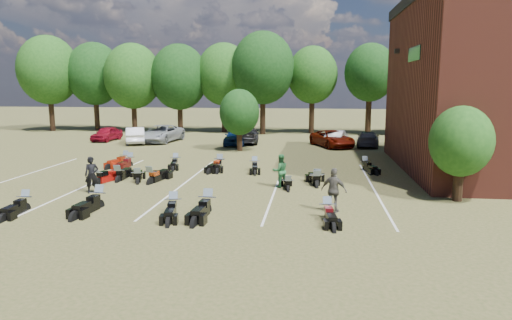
% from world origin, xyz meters
% --- Properties ---
extents(ground, '(160.00, 160.00, 0.00)m').
position_xyz_m(ground, '(0.00, 0.00, 0.00)').
color(ground, brown).
rests_on(ground, ground).
extents(car_0, '(1.88, 4.04, 1.34)m').
position_xyz_m(car_0, '(-15.51, 20.34, 0.67)').
color(car_0, maroon).
rests_on(car_0, ground).
extents(car_1, '(3.12, 4.76, 1.48)m').
position_xyz_m(car_1, '(-12.07, 18.82, 0.74)').
color(car_1, silver).
rests_on(car_1, ground).
extents(car_2, '(3.33, 5.92, 1.56)m').
position_xyz_m(car_2, '(-10.08, 20.13, 0.78)').
color(car_2, gray).
rests_on(car_2, ground).
extents(car_3, '(2.65, 5.45, 1.53)m').
position_xyz_m(car_3, '(-2.15, 20.49, 0.76)').
color(car_3, black).
rests_on(car_3, ground).
extents(car_4, '(1.76, 4.36, 1.48)m').
position_xyz_m(car_4, '(-2.88, 18.97, 0.74)').
color(car_4, '#0B234F').
rests_on(car_4, ground).
extents(car_5, '(2.32, 4.32, 1.35)m').
position_xyz_m(car_5, '(5.89, 19.75, 0.68)').
color(car_5, '#A8A9A4').
rests_on(car_5, ground).
extents(car_6, '(4.20, 5.55, 1.40)m').
position_xyz_m(car_6, '(5.49, 18.76, 0.70)').
color(car_6, '#601105').
rests_on(car_6, ground).
extents(car_7, '(2.40, 4.69, 1.30)m').
position_xyz_m(car_7, '(8.56, 19.40, 0.65)').
color(car_7, '#3A393E').
rests_on(car_7, ground).
extents(person_black, '(0.78, 0.67, 1.81)m').
position_xyz_m(person_black, '(-6.89, 0.33, 0.91)').
color(person_black, black).
rests_on(person_black, ground).
extents(person_green, '(1.03, 0.94, 1.74)m').
position_xyz_m(person_green, '(2.21, 2.75, 0.87)').
color(person_green, '#256433').
rests_on(person_green, ground).
extents(person_grey, '(1.19, 0.84, 1.88)m').
position_xyz_m(person_grey, '(4.77, -1.68, 0.94)').
color(person_grey, '#504C44').
rests_on(person_grey, ground).
extents(motorcycle_0, '(0.85, 2.25, 1.23)m').
position_xyz_m(motorcycle_0, '(-8.22, -3.03, 0.00)').
color(motorcycle_0, black).
rests_on(motorcycle_0, ground).
extents(motorcycle_2, '(0.99, 2.55, 1.39)m').
position_xyz_m(motorcycle_2, '(-5.30, -2.28, 0.00)').
color(motorcycle_2, black).
rests_on(motorcycle_2, ground).
extents(motorcycle_3, '(0.93, 2.56, 1.40)m').
position_xyz_m(motorcycle_3, '(-0.45, -2.43, 0.00)').
color(motorcycle_3, black).
rests_on(motorcycle_3, ground).
extents(motorcycle_4, '(1.12, 2.37, 1.27)m').
position_xyz_m(motorcycle_4, '(-1.82, -2.73, 0.00)').
color(motorcycle_4, black).
rests_on(motorcycle_4, ground).
extents(motorcycle_5, '(0.94, 2.25, 1.22)m').
position_xyz_m(motorcycle_5, '(4.48, -2.61, 0.00)').
color(motorcycle_5, black).
rests_on(motorcycle_5, ground).
extents(motorcycle_7, '(1.49, 2.61, 1.39)m').
position_xyz_m(motorcycle_7, '(-7.54, 2.18, 0.00)').
color(motorcycle_7, '#9B0F0B').
rests_on(motorcycle_7, ground).
extents(motorcycle_8, '(1.25, 2.57, 1.37)m').
position_xyz_m(motorcycle_8, '(-4.76, 2.68, 0.00)').
color(motorcycle_8, black).
rests_on(motorcycle_8, ground).
extents(motorcycle_9, '(0.85, 2.41, 1.33)m').
position_xyz_m(motorcycle_9, '(-6.72, 2.97, 0.00)').
color(motorcycle_9, black).
rests_on(motorcycle_9, ground).
extents(motorcycle_10, '(1.33, 2.32, 1.23)m').
position_xyz_m(motorcycle_10, '(-5.48, 2.65, 0.00)').
color(motorcycle_10, black).
rests_on(motorcycle_10, ground).
extents(motorcycle_11, '(0.91, 2.09, 1.13)m').
position_xyz_m(motorcycle_11, '(2.66, 1.92, 0.00)').
color(motorcycle_11, black).
rests_on(motorcycle_11, ground).
extents(motorcycle_12, '(0.86, 2.47, 1.37)m').
position_xyz_m(motorcycle_12, '(4.12, 3.06, 0.00)').
color(motorcycle_12, black).
rests_on(motorcycle_12, ground).
extents(motorcycle_13, '(1.12, 2.38, 1.28)m').
position_xyz_m(motorcycle_13, '(4.07, 3.01, 0.00)').
color(motorcycle_13, black).
rests_on(motorcycle_13, ground).
extents(motorcycle_14, '(0.82, 2.28, 1.25)m').
position_xyz_m(motorcycle_14, '(-7.97, 7.60, 0.00)').
color(motorcycle_14, '#410B09').
rests_on(motorcycle_14, ground).
extents(motorcycle_15, '(1.28, 2.47, 1.32)m').
position_xyz_m(motorcycle_15, '(-8.52, 8.08, 0.00)').
color(motorcycle_15, '#9C1F0B').
rests_on(motorcycle_15, ground).
extents(motorcycle_16, '(1.09, 2.26, 1.21)m').
position_xyz_m(motorcycle_16, '(-4.99, 7.93, 0.00)').
color(motorcycle_16, black).
rests_on(motorcycle_16, ground).
extents(motorcycle_17, '(1.12, 2.40, 1.29)m').
position_xyz_m(motorcycle_17, '(-1.98, 7.41, 0.00)').
color(motorcycle_17, black).
rests_on(motorcycle_17, ground).
extents(motorcycle_18, '(0.98, 2.35, 1.27)m').
position_xyz_m(motorcycle_18, '(-2.00, 7.59, 0.00)').
color(motorcycle_18, black).
rests_on(motorcycle_18, ground).
extents(motorcycle_19, '(0.98, 2.23, 1.20)m').
position_xyz_m(motorcycle_19, '(0.28, 7.28, 0.00)').
color(motorcycle_19, black).
rests_on(motorcycle_19, ground).
extents(motorcycle_20, '(1.27, 2.28, 1.21)m').
position_xyz_m(motorcycle_20, '(7.14, 8.16, 0.00)').
color(motorcycle_20, black).
rests_on(motorcycle_20, ground).
extents(tree_line, '(56.00, 6.00, 9.79)m').
position_xyz_m(tree_line, '(-1.00, 29.00, 6.31)').
color(tree_line, black).
rests_on(tree_line, ground).
extents(young_tree_near_building, '(2.80, 2.80, 4.16)m').
position_xyz_m(young_tree_near_building, '(10.50, 1.00, 2.75)').
color(young_tree_near_building, black).
rests_on(young_tree_near_building, ground).
extents(young_tree_midfield, '(3.20, 3.20, 4.70)m').
position_xyz_m(young_tree_midfield, '(-2.00, 15.50, 3.09)').
color(young_tree_midfield, black).
rests_on(young_tree_midfield, ground).
extents(parking_lines, '(20.10, 14.00, 0.01)m').
position_xyz_m(parking_lines, '(-3.00, 3.00, 0.01)').
color(parking_lines, silver).
rests_on(parking_lines, ground).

